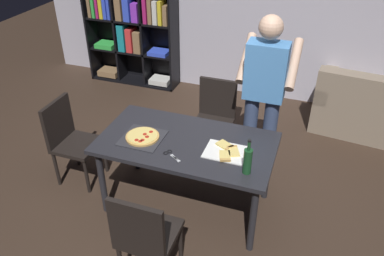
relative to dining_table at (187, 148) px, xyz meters
The scene contains 11 objects.
ground_plane 0.67m from the dining_table, ahead, with size 12.00×12.00×0.00m, color #38281E.
dining_table is the anchor object (origin of this frame).
chair_near_camera 0.93m from the dining_table, 90.00° to the right, with size 0.42×0.42×0.90m.
chair_far_side 0.93m from the dining_table, 90.00° to the left, with size 0.42×0.42×0.90m.
chair_left_end 1.28m from the dining_table, behind, with size 0.42×0.42×0.90m.
bookshelf 2.95m from the dining_table, 125.85° to the left, with size 1.40×0.35×1.95m.
person_serving_pizza 0.94m from the dining_table, 51.91° to the left, with size 0.55×0.54×1.75m.
pepperoni_pizza_on_tray 0.41m from the dining_table, 167.21° to the right, with size 0.36×0.36×0.04m.
pizza_slices_on_towel 0.40m from the dining_table, ahead, with size 0.36×0.31×0.03m.
wine_bottle 0.68m from the dining_table, 22.54° to the right, with size 0.07×0.07×0.32m.
kitchen_scissors 0.26m from the dining_table, 104.43° to the right, with size 0.19×0.15×0.01m.
Camera 1 is at (0.99, -2.66, 2.72)m, focal length 36.07 mm.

